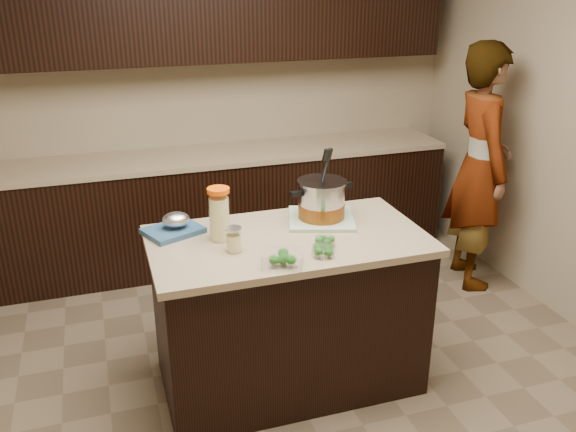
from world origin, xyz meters
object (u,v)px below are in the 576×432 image
(island, at_px, (288,311))
(stock_pot, at_px, (321,202))
(person, at_px, (480,168))
(lemonade_pitcher, at_px, (219,216))

(island, xyz_separation_m, stock_pot, (0.25, 0.16, 0.56))
(island, xyz_separation_m, person, (1.70, 0.77, 0.44))
(stock_pot, xyz_separation_m, lemonade_pitcher, (-0.60, -0.08, 0.02))
(stock_pot, height_order, person, person)
(stock_pot, distance_m, lemonade_pitcher, 0.60)
(stock_pot, bearing_deg, lemonade_pitcher, 178.95)
(lemonade_pitcher, bearing_deg, stock_pot, 7.84)
(island, bearing_deg, person, 24.32)
(stock_pot, height_order, lemonade_pitcher, stock_pot)
(lemonade_pitcher, xyz_separation_m, person, (2.05, 0.69, -0.14))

